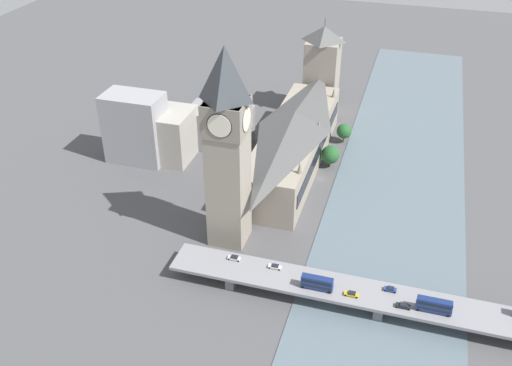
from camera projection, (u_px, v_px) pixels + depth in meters
The scene contains 18 objects.
ground_plane at pixel (321, 179), 254.26m from camera, with size 600.00×600.00×0.00m, color #4C4C4F.
river_water at pixel (398, 191), 246.07m from camera, with size 55.25×360.00×0.30m, color slate.
parliament_hall at pixel (294, 139), 256.93m from camera, with size 23.99×98.49×27.51m.
clock_tower at pixel (227, 145), 196.65m from camera, with size 14.54×14.54×76.17m.
victoria_tower at pixel (322, 70), 301.48m from camera, with size 16.97×16.97×50.96m.
road_bridge at pixel (381, 298), 184.28m from camera, with size 142.49×13.82×5.88m.
double_decker_bus_lead at pixel (434, 305), 176.32m from camera, with size 10.92×2.54×4.85m.
double_decker_bus_rear at pixel (317, 282), 184.99m from camera, with size 10.60×2.62×4.78m.
car_northbound_lead at pixel (234, 258), 198.32m from camera, with size 4.48×1.89×1.48m.
car_northbound_mid at pixel (390, 289), 185.17m from camera, with size 3.96×1.90×1.38m.
car_northbound_tail at pixel (403, 306), 178.85m from camera, with size 4.59×1.87×1.41m.
car_southbound_lead at pixel (275, 267), 194.50m from camera, with size 4.47×1.77×1.39m.
car_southbound_mid at pixel (352, 294), 183.24m from camera, with size 4.58×1.80×1.46m.
city_block_west at pixel (164, 134), 265.20m from camera, with size 26.10×22.17×23.62m.
city_block_center at pixel (136, 128), 261.01m from camera, with size 26.71×16.42×32.47m.
city_block_east at pixel (220, 127), 275.91m from camera, with size 30.21×19.21×19.11m.
tree_embankment_near at pixel (344, 131), 279.72m from camera, with size 7.32×7.32×9.91m.
tree_embankment_mid at pixel (330, 155), 260.20m from camera, with size 8.43×8.43×10.42m.
Camera 1 is at (-33.67, 214.55, 135.41)m, focal length 40.00 mm.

